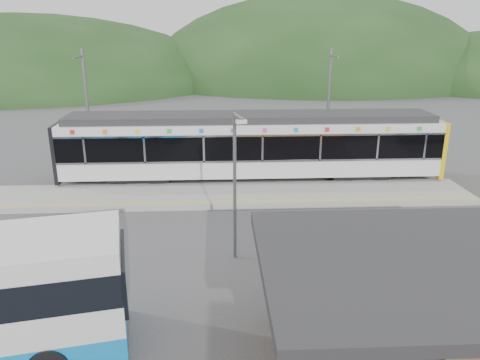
{
  "coord_description": "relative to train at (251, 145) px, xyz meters",
  "views": [
    {
      "loc": [
        0.45,
        -18.63,
        8.21
      ],
      "look_at": [
        1.42,
        1.0,
        1.7
      ],
      "focal_mm": 35.0,
      "sensor_mm": 36.0,
      "label": 1
    }
  ],
  "objects": [
    {
      "name": "train",
      "position": [
        0.0,
        0.0,
        0.0
      ],
      "size": [
        20.44,
        3.01,
        3.74
      ],
      "color": "black",
      "rests_on": "ground"
    },
    {
      "name": "yellow_line",
      "position": [
        -2.26,
        -4.0,
        -1.76
      ],
      "size": [
        26.0,
        0.1,
        0.01
      ],
      "primitive_type": "cube",
      "color": "yellow",
      "rests_on": "platform"
    },
    {
      "name": "catenary_mast_east",
      "position": [
        4.74,
        2.56,
        1.58
      ],
      "size": [
        0.18,
        1.8,
        7.0
      ],
      "color": "slate",
      "rests_on": "ground"
    },
    {
      "name": "lamp_post",
      "position": [
        -1.23,
        -9.11,
        1.19
      ],
      "size": [
        0.38,
        1.0,
        5.43
      ],
      "rotation": [
        0.0,
        0.0,
        0.23
      ],
      "color": "slate",
      "rests_on": "ground"
    },
    {
      "name": "hills",
      "position": [
        3.93,
        -0.71,
        -2.06
      ],
      "size": [
        146.0,
        149.0,
        26.0
      ],
      "color": "#1E3D19",
      "rests_on": "ground"
    },
    {
      "name": "ground",
      "position": [
        -2.26,
        -6.0,
        -2.06
      ],
      "size": [
        120.0,
        120.0,
        0.0
      ],
      "primitive_type": "plane",
      "color": "#4C4C4F",
      "rests_on": "ground"
    },
    {
      "name": "station_shelter",
      "position": [
        3.73,
        -15.0,
        -0.51
      ],
      "size": [
        9.2,
        6.2,
        3.0
      ],
      "color": "#946540",
      "rests_on": "ground"
    },
    {
      "name": "catenary_mast_west",
      "position": [
        -9.26,
        2.56,
        1.58
      ],
      "size": [
        0.18,
        1.8,
        7.0
      ],
      "color": "slate",
      "rests_on": "ground"
    },
    {
      "name": "platform",
      "position": [
        -2.26,
        -2.7,
        -1.91
      ],
      "size": [
        26.0,
        3.2,
        0.3
      ],
      "primitive_type": "cube",
      "color": "#9E9E99",
      "rests_on": "ground"
    }
  ]
}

